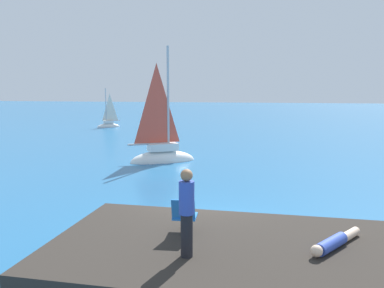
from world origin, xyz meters
The scene contains 9 objects.
ground_plane centered at (0.00, 0.00, 0.00)m, with size 160.00×160.00×0.00m, color #236093.
shore_ledge centered at (1.38, -3.89, 0.53)m, with size 8.01×4.27×1.06m, color #2D2823.
boulder_seaward centered at (-1.68, -1.78, 0.00)m, with size 1.23×0.98×0.67m, color #2A2B25.
boulder_inland centered at (2.84, -2.00, 0.00)m, with size 1.27×1.02×0.70m, color #282C25.
sailboat_near centered at (-3.50, 10.03, 0.36)m, with size 3.69×2.68×6.72m.
sailboat_far centered at (-12.44, 26.78, 0.22)m, with size 2.24×1.65×4.08m.
person_sunbather centered at (2.90, -3.77, 1.18)m, with size 1.16×1.49×0.25m.
person_standing centered at (0.17, -4.57, 1.93)m, with size 0.28×0.28×1.62m.
beach_chair centered at (-0.06, -3.45, 1.51)m, with size 0.49×0.61×0.80m.
Camera 1 is at (1.33, -11.74, 4.19)m, focal length 39.35 mm.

